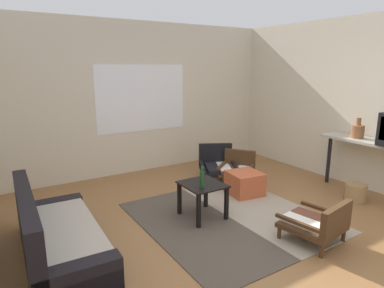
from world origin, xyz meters
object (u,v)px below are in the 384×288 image
at_px(console_shelf, 382,149).
at_px(glass_bottle, 202,179).
at_px(wicker_basket, 356,192).
at_px(ottoman_orange, 245,183).
at_px(coffee_table, 203,191).
at_px(couch, 55,237).
at_px(armchair_by_window, 217,164).
at_px(armchair_striped_foreground, 318,223).
at_px(armchair_corner, 237,168).
at_px(clay_vase, 358,131).

distance_m(console_shelf, glass_bottle, 2.74).
bearing_deg(wicker_basket, ottoman_orange, 138.96).
bearing_deg(console_shelf, coffee_table, 161.58).
height_order(couch, wicker_basket, couch).
relative_size(couch, armchair_by_window, 2.22).
distance_m(ottoman_orange, console_shelf, 2.03).
height_order(couch, coffee_table, couch).
relative_size(armchair_striped_foreground, armchair_corner, 0.89).
relative_size(coffee_table, wicker_basket, 1.83).
distance_m(armchair_striped_foreground, ottoman_orange, 1.55).
bearing_deg(couch, glass_bottle, -5.20).
height_order(glass_bottle, wicker_basket, glass_bottle).
height_order(armchair_corner, wicker_basket, armchair_corner).
bearing_deg(clay_vase, coffee_table, 169.98).
distance_m(armchair_striped_foreground, glass_bottle, 1.41).
relative_size(console_shelf, clay_vase, 5.80).
relative_size(coffee_table, clay_vase, 1.74).
xyz_separation_m(couch, glass_bottle, (1.71, -0.16, 0.36)).
bearing_deg(console_shelf, armchair_striped_foreground, -168.73).
xyz_separation_m(armchair_striped_foreground, console_shelf, (1.83, 0.36, 0.53)).
bearing_deg(ottoman_orange, armchair_corner, 62.07).
bearing_deg(ottoman_orange, coffee_table, -162.43).
bearing_deg(couch, clay_vase, -6.57).
distance_m(clay_vase, wicker_basket, 0.95).
relative_size(couch, ottoman_orange, 3.79).
xyz_separation_m(armchair_by_window, clay_vase, (1.50, -1.57, 0.69)).
distance_m(couch, glass_bottle, 1.76).
height_order(armchair_corner, glass_bottle, glass_bottle).
relative_size(coffee_table, armchair_by_window, 0.68).
xyz_separation_m(couch, wicker_basket, (3.99, -0.79, -0.09)).
bearing_deg(console_shelf, wicker_basket, 162.99).
height_order(armchair_by_window, wicker_basket, armchair_by_window).
xyz_separation_m(armchair_striped_foreground, ottoman_orange, (0.26, 1.53, -0.06)).
xyz_separation_m(armchair_by_window, armchair_corner, (0.20, -0.30, -0.02)).
distance_m(glass_bottle, wicker_basket, 2.41).
height_order(armchair_corner, clay_vase, clay_vase).
bearing_deg(clay_vase, armchair_corner, 135.66).
bearing_deg(couch, armchair_by_window, 20.55).
bearing_deg(console_shelf, couch, 168.31).
relative_size(coffee_table, ottoman_orange, 1.15).
bearing_deg(wicker_basket, glass_bottle, 164.42).
bearing_deg(couch, coffee_table, -1.58).
relative_size(clay_vase, wicker_basket, 1.05).
bearing_deg(armchair_corner, couch, -165.88).
relative_size(couch, armchair_corner, 2.33).
height_order(armchair_corner, console_shelf, console_shelf).
bearing_deg(armchair_by_window, armchair_striped_foreground, -97.98).
xyz_separation_m(coffee_table, clay_vase, (2.55, -0.45, 0.60)).
bearing_deg(glass_bottle, armchair_corner, 34.64).
bearing_deg(armchair_corner, clay_vase, -44.34).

